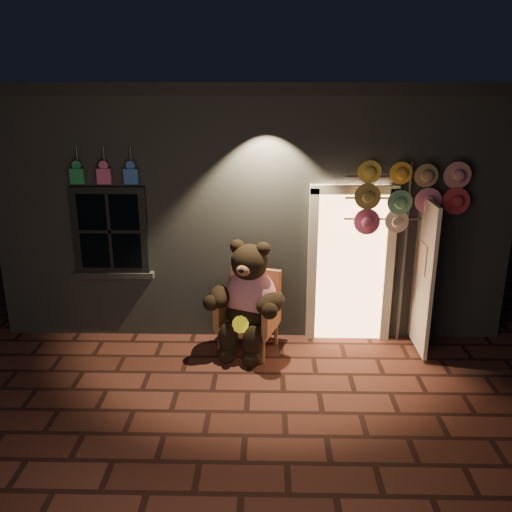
{
  "coord_description": "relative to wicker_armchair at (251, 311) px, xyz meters",
  "views": [
    {
      "loc": [
        0.21,
        -5.56,
        3.45
      ],
      "look_at": [
        0.07,
        1.0,
        1.35
      ],
      "focal_mm": 38.0,
      "sensor_mm": 36.0,
      "label": 1
    }
  ],
  "objects": [
    {
      "name": "ground",
      "position": [
        0.0,
        -1.13,
        -0.54
      ],
      "size": [
        60.0,
        60.0,
        0.0
      ],
      "primitive_type": "plane",
      "color": "brown",
      "rests_on": "ground"
    },
    {
      "name": "wicker_armchair",
      "position": [
        0.0,
        0.0,
        0.0
      ],
      "size": [
        0.89,
        0.85,
        1.08
      ],
      "rotation": [
        0.0,
        0.0,
        -0.31
      ],
      "color": "#AB6C42",
      "rests_on": "ground"
    },
    {
      "name": "teddy_bear",
      "position": [
        -0.03,
        -0.13,
        0.22
      ],
      "size": [
        1.07,
        0.99,
        1.54
      ],
      "rotation": [
        0.0,
        0.0,
        -0.31
      ],
      "color": "red",
      "rests_on": "ground"
    },
    {
      "name": "shop_building",
      "position": [
        0.0,
        2.86,
        1.2
      ],
      "size": [
        7.3,
        5.95,
        3.51
      ],
      "color": "slate",
      "rests_on": "ground"
    },
    {
      "name": "hat_rack",
      "position": [
        1.98,
        0.15,
        1.53
      ],
      "size": [
        1.55,
        0.22,
        2.51
      ],
      "color": "#59595E",
      "rests_on": "ground"
    }
  ]
}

